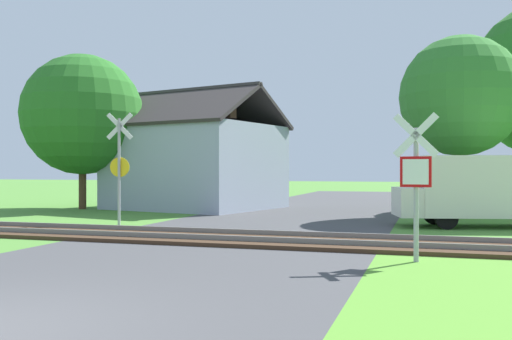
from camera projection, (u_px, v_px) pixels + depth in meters
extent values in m
cube|color=#424244|center=(70.00, 295.00, 8.24)|extent=(7.79, 80.00, 0.01)
cube|color=#422D1E|center=(226.00, 239.00, 14.53)|extent=(60.00, 2.60, 0.10)
cube|color=slate|center=(235.00, 231.00, 15.22)|extent=(60.00, 0.08, 0.12)
cube|color=slate|center=(216.00, 237.00, 13.85)|extent=(60.00, 0.08, 0.12)
cylinder|color=#9E9EA5|center=(416.00, 195.00, 11.16)|extent=(0.10, 0.10, 2.63)
cube|color=red|center=(416.00, 172.00, 11.10)|extent=(0.60, 0.10, 0.60)
cube|color=white|center=(416.00, 172.00, 11.08)|extent=(0.49, 0.07, 0.49)
cube|color=white|center=(416.00, 135.00, 11.10)|extent=(0.87, 0.13, 0.88)
cube|color=white|center=(416.00, 135.00, 11.10)|extent=(0.87, 0.13, 0.88)
cylinder|color=#9E9EA5|center=(119.00, 172.00, 18.34)|extent=(0.09, 0.09, 3.46)
cube|color=white|center=(120.00, 126.00, 18.40)|extent=(0.86, 0.21, 0.88)
cube|color=white|center=(120.00, 126.00, 18.40)|extent=(0.86, 0.21, 0.88)
cylinder|color=yellow|center=(120.00, 167.00, 18.41)|extent=(0.63, 0.16, 0.64)
cube|color=#99A3B7|center=(196.00, 167.00, 26.63)|extent=(7.96, 7.36, 3.84)
cube|color=#332D2D|center=(176.00, 105.00, 25.36)|extent=(7.66, 4.94, 1.96)
cube|color=#332D2D|center=(214.00, 111.00, 27.89)|extent=(7.66, 4.94, 1.96)
cube|color=brown|center=(229.00, 106.00, 25.67)|extent=(0.61, 0.61, 1.10)
cylinder|color=#513823|center=(83.00, 184.00, 26.16)|extent=(0.34, 0.34, 2.26)
sphere|color=#286B23|center=(82.00, 115.00, 26.15)|extent=(5.52, 5.52, 5.52)
cylinder|color=#513823|center=(460.00, 179.00, 21.46)|extent=(0.42, 0.42, 2.89)
sphere|color=#337A2D|center=(460.00, 96.00, 21.46)|extent=(4.54, 4.54, 4.54)
cube|color=silver|center=(486.00, 186.00, 17.89)|extent=(4.52, 2.79, 1.90)
cube|color=silver|center=(407.00, 202.00, 18.06)|extent=(1.09, 1.92, 0.90)
cube|color=#19232D|center=(419.00, 175.00, 18.04)|extent=(0.40, 1.58, 0.85)
cube|color=navy|center=(477.00, 195.00, 18.84)|extent=(3.69, 0.86, 0.16)
cylinder|color=black|center=(434.00, 214.00, 18.77)|extent=(0.70, 0.33, 0.68)
cylinder|color=black|center=(446.00, 218.00, 17.21)|extent=(0.70, 0.33, 0.68)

